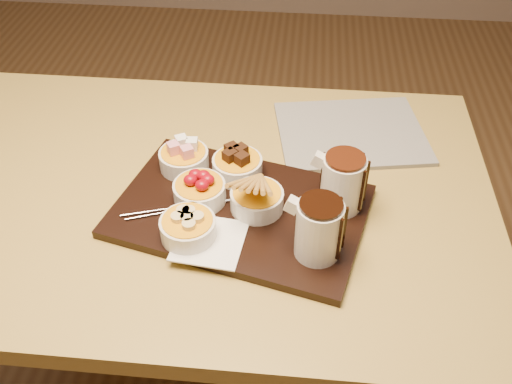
# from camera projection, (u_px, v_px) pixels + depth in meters

# --- Properties ---
(ground) EXTENTS (5.00, 5.00, 0.00)m
(ground) POSITION_uv_depth(u_px,v_px,m) (212.00, 382.00, 1.64)
(ground) COLOR #55381D
(ground) RESTS_ON ground
(dining_table) EXTENTS (1.20, 0.80, 0.75)m
(dining_table) POSITION_uv_depth(u_px,v_px,m) (196.00, 222.00, 1.21)
(dining_table) COLOR #A4893D
(dining_table) RESTS_ON ground
(serving_board) EXTENTS (0.52, 0.40, 0.02)m
(serving_board) POSITION_uv_depth(u_px,v_px,m) (240.00, 211.00, 1.08)
(serving_board) COLOR black
(serving_board) RESTS_ON dining_table
(napkin) EXTENTS (0.13, 0.13, 0.00)m
(napkin) POSITION_uv_depth(u_px,v_px,m) (209.00, 241.00, 1.01)
(napkin) COLOR white
(napkin) RESTS_ON serving_board
(bowl_marshmallows) EXTENTS (0.10, 0.10, 0.04)m
(bowl_marshmallows) POSITION_uv_depth(u_px,v_px,m) (184.00, 160.00, 1.15)
(bowl_marshmallows) COLOR silver
(bowl_marshmallows) RESTS_ON serving_board
(bowl_cake) EXTENTS (0.10, 0.10, 0.04)m
(bowl_cake) POSITION_uv_depth(u_px,v_px,m) (237.00, 167.00, 1.14)
(bowl_cake) COLOR silver
(bowl_cake) RESTS_ON serving_board
(bowl_strawberries) EXTENTS (0.10, 0.10, 0.04)m
(bowl_strawberries) POSITION_uv_depth(u_px,v_px,m) (200.00, 192.00, 1.08)
(bowl_strawberries) COLOR silver
(bowl_strawberries) RESTS_ON serving_board
(bowl_biscotti) EXTENTS (0.10, 0.10, 0.04)m
(bowl_biscotti) POSITION_uv_depth(u_px,v_px,m) (257.00, 200.00, 1.06)
(bowl_biscotti) COLOR silver
(bowl_biscotti) RESTS_ON serving_board
(bowl_bananas) EXTENTS (0.10, 0.10, 0.04)m
(bowl_bananas) POSITION_uv_depth(u_px,v_px,m) (188.00, 228.00, 1.01)
(bowl_bananas) COLOR silver
(bowl_bananas) RESTS_ON serving_board
(pitcher_dark_chocolate) EXTENTS (0.10, 0.10, 0.11)m
(pitcher_dark_chocolate) POSITION_uv_depth(u_px,v_px,m) (319.00, 230.00, 0.95)
(pitcher_dark_chocolate) COLOR silver
(pitcher_dark_chocolate) RESTS_ON serving_board
(pitcher_milk_chocolate) EXTENTS (0.10, 0.10, 0.11)m
(pitcher_milk_chocolate) POSITION_uv_depth(u_px,v_px,m) (342.00, 183.00, 1.04)
(pitcher_milk_chocolate) COLOR silver
(pitcher_milk_chocolate) RESTS_ON serving_board
(fondue_skewers) EXTENTS (0.11, 0.26, 0.01)m
(fondue_skewers) POSITION_uv_depth(u_px,v_px,m) (190.00, 205.00, 1.07)
(fondue_skewers) COLOR silver
(fondue_skewers) RESTS_ON serving_board
(newspaper) EXTENTS (0.36, 0.31, 0.01)m
(newspaper) POSITION_uv_depth(u_px,v_px,m) (351.00, 133.00, 1.28)
(newspaper) COLOR beige
(newspaper) RESTS_ON dining_table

